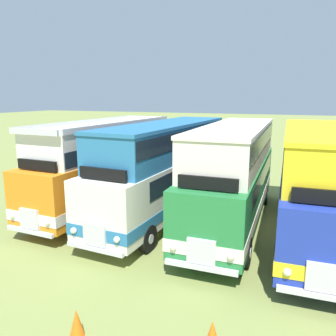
{
  "coord_description": "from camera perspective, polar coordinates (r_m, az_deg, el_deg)",
  "views": [
    {
      "loc": [
        1.15,
        -14.68,
        5.7
      ],
      "look_at": [
        -4.79,
        -0.15,
        2.36
      ],
      "focal_mm": 35.91,
      "sensor_mm": 36.0,
      "label": 1
    }
  ],
  "objects": [
    {
      "name": "cone_mid_row",
      "position": [
        9.2,
        -15.24,
        -23.98
      ],
      "size": [
        0.36,
        0.36,
        0.7
      ],
      "primitive_type": "cone",
      "color": "orange",
      "rests_on": "ground"
    },
    {
      "name": "bus_first_in_row",
      "position": [
        17.65,
        -10.35,
        0.91
      ],
      "size": [
        2.85,
        10.53,
        4.52
      ],
      "color": "orange",
      "rests_on": "ground"
    },
    {
      "name": "bus_second_in_row",
      "position": [
        16.13,
        -0.4,
        0.48
      ],
      "size": [
        3.06,
        11.23,
        4.49
      ],
      "color": "silver",
      "rests_on": "ground"
    },
    {
      "name": "bus_fourth_in_row",
      "position": [
        14.83,
        23.59,
        -1.57
      ],
      "size": [
        3.05,
        11.17,
        4.49
      ],
      "color": "#1E339E",
      "rests_on": "ground"
    },
    {
      "name": "bus_third_in_row",
      "position": [
        15.24,
        11.15,
        -0.43
      ],
      "size": [
        2.87,
        10.99,
        4.49
      ],
      "color": "#237538",
      "rests_on": "ground"
    },
    {
      "name": "ground_plane",
      "position": [
        15.79,
        16.78,
        -9.68
      ],
      "size": [
        200.0,
        200.0,
        0.0
      ],
      "primitive_type": "plane",
      "color": "olive"
    },
    {
      "name": "cone_near_end",
      "position": [
        8.75,
        7.55,
        -26.05
      ],
      "size": [
        0.36,
        0.36,
        0.64
      ],
      "primitive_type": "cone",
      "color": "orange",
      "rests_on": "ground"
    }
  ]
}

